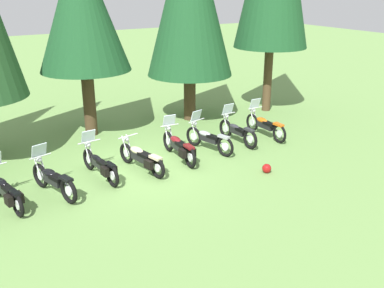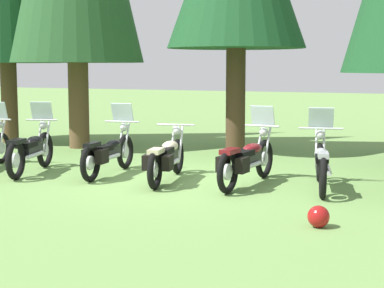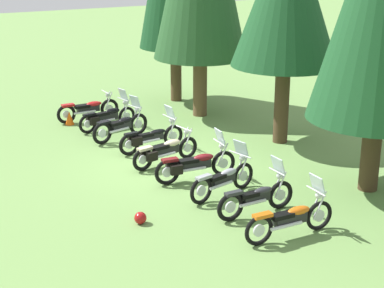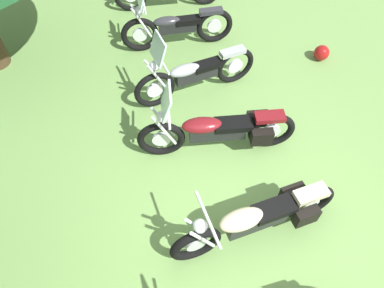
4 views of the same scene
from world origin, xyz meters
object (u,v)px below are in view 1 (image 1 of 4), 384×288
Objects in this scene: motorcycle_6 at (208,138)px; motorcycle_8 at (265,125)px; motorcycle_3 at (100,164)px; pine_tree_2 at (81,6)px; motorcycle_1 at (6,191)px; motorcycle_5 at (179,146)px; motorcycle_2 at (53,179)px; motorcycle_7 at (237,131)px; dropped_helmet at (267,168)px; motorcycle_4 at (142,157)px.

motorcycle_6 is 2.70m from motorcycle_8.
motorcycle_3 is 6.09m from pine_tree_2.
motorcycle_5 reaches higher than motorcycle_1.
motorcycle_8 is at bearing -100.87° from motorcycle_6.
motorcycle_2 is 1.56m from motorcycle_3.
motorcycle_7 reaches higher than dropped_helmet.
motorcycle_3 is 0.98× the size of motorcycle_8.
motorcycle_3 is 2.79m from motorcycle_5.
motorcycle_2 is (1.25, 0.05, 0.02)m from motorcycle_1.
motorcycle_5 is at bearing -67.03° from pine_tree_2.
motorcycle_4 is 2.77m from motorcycle_6.
motorcycle_1 is 1.02× the size of motorcycle_2.
motorcycle_8 reaches higher than motorcycle_1.
motorcycle_8 is (1.34, 0.03, 0.02)m from motorcycle_7.
motorcycle_3 is 4.07m from motorcycle_6.
motorcycle_2 is 7.43× the size of dropped_helmet.
motorcycle_5 is (2.79, 0.10, 0.03)m from motorcycle_3.
motorcycle_2 is 6.98m from motorcycle_7.
motorcycle_3 is 7.82× the size of dropped_helmet.
motorcycle_7 reaches higher than motorcycle_4.
dropped_helmet is (-0.81, -2.69, -0.31)m from motorcycle_7.
motorcycle_2 is 0.30× the size of pine_tree_2.
motorcycle_2 reaches higher than motorcycle_3.
motorcycle_6 is (2.74, 0.41, 0.02)m from motorcycle_4.
motorcycle_2 is at bearing -120.04° from pine_tree_2.
pine_tree_2 is (1.09, 4.10, 4.36)m from motorcycle_3.
motorcycle_1 is at bearing 92.49° from motorcycle_3.
motorcycle_1 is 1.01× the size of motorcycle_7.
motorcycle_5 is at bearing 94.62° from motorcycle_7.
motorcycle_3 is at bearing 153.72° from dropped_helmet.
motorcycle_2 is 0.94× the size of motorcycle_4.
motorcycle_7 is 0.30× the size of pine_tree_2.
motorcycle_1 is at bearing 81.48° from motorcycle_6.
motorcycle_6 is 6.51m from pine_tree_2.
motorcycle_1 is 8.22m from motorcycle_7.
motorcycle_4 is at bearing -96.50° from motorcycle_1.
motorcycle_2 is 5.62m from motorcycle_6.
motorcycle_6 reaches higher than dropped_helmet.
motorcycle_2 is 0.93× the size of motorcycle_8.
motorcycle_8 is (6.76, 0.45, 0.03)m from motorcycle_3.
motorcycle_3 is 5.14m from dropped_helmet.
motorcycle_2 reaches higher than motorcycle_5.
motorcycle_5 is 1.11× the size of motorcycle_7.
motorcycle_3 is at bearing -104.87° from pine_tree_2.
pine_tree_2 reaches higher than motorcycle_4.
dropped_helmet is (6.12, -1.88, -0.33)m from motorcycle_2.
motorcycle_2 is 6.77m from pine_tree_2.
motorcycle_1 is at bearing -130.22° from pine_tree_2.
motorcycle_4 is (4.08, 0.32, -0.01)m from motorcycle_1.
motorcycle_2 is 0.99× the size of motorcycle_6.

